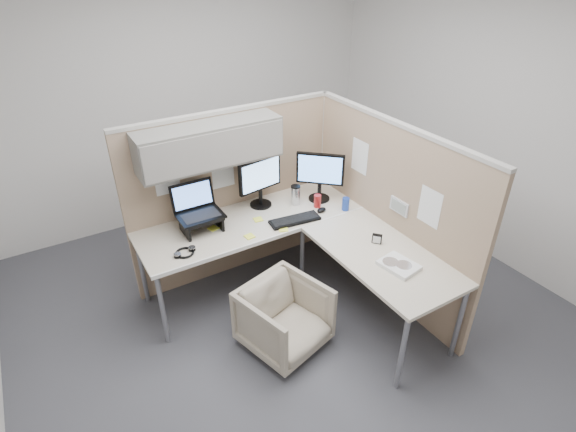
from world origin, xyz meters
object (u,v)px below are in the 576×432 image
office_chair (284,315)px  keyboard (295,220)px  desk (298,238)px  monitor_left (260,179)px

office_chair → keyboard: size_ratio=1.36×
desk → keyboard: bearing=66.1°
desk → monitor_left: bearing=93.4°
desk → office_chair: 0.65m
office_chair → monitor_left: (0.33, 0.98, 0.70)m
monitor_left → keyboard: bearing=-82.6°
office_chair → monitor_left: bearing=56.0°
desk → office_chair: desk is taller
monitor_left → desk: bearing=-95.4°
office_chair → keyboard: bearing=36.6°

